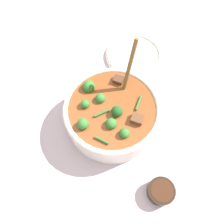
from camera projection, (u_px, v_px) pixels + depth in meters
The scene contains 4 objects.
ground_plane at pixel (112, 121), 0.73m from camera, with size 4.00×4.00×0.00m, color silver.
stew_bowl at pixel (112, 113), 0.68m from camera, with size 0.29×0.29×0.25m.
condiment_bowl at pixel (161, 191), 0.61m from camera, with size 0.08×0.08×0.04m.
empty_plate at pixel (134, 55), 0.84m from camera, with size 0.22×0.22×0.02m.
Camera 1 is at (-0.28, -0.11, 0.66)m, focal length 35.00 mm.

